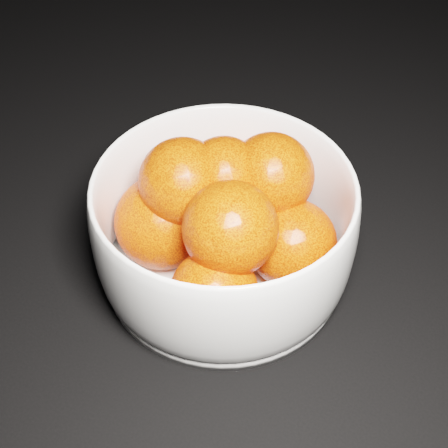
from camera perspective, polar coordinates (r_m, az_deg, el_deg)
The scene contains 3 objects.
ground at distance 0.82m, azimuth -5.97°, elevation 14.60°, with size 3.00×3.00×0.00m, color black.
bowl at distance 0.51m, azimuth -0.00°, elevation -0.41°, with size 0.21×0.21×0.10m.
orange_pile at distance 0.50m, azimuth 0.07°, elevation 1.03°, with size 0.18×0.19×0.12m.
Camera 1 is at (0.43, -0.55, 0.42)m, focal length 50.00 mm.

